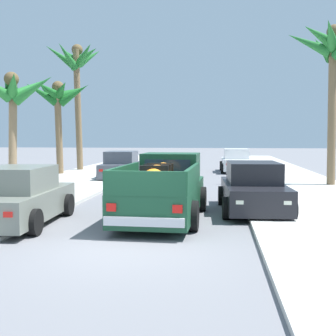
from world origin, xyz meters
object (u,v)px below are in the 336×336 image
object	(u,v)px
pickup_truck	(164,190)
palm_tree_left_fore	(12,93)
palm_tree_left_mid	(58,98)
palm_tree_right_mid	(332,52)
car_left_near	(19,198)
car_right_near	(253,189)
car_left_mid	(236,161)
palm_tree_right_fore	(77,68)
car_right_mid	(122,166)

from	to	relation	value
pickup_truck	palm_tree_left_fore	distance (m)	11.41
pickup_truck	palm_tree_left_fore	xyz separation A→B (m)	(-8.06, 7.26, 3.52)
palm_tree_left_mid	palm_tree_right_mid	bearing A→B (deg)	-15.88
car_left_near	palm_tree_left_mid	bearing A→B (deg)	106.67
palm_tree_right_mid	car_right_near	bearing A→B (deg)	-119.49
car_left_near	car_right_near	bearing A→B (deg)	22.91
car_left_mid	pickup_truck	bearing A→B (deg)	-99.35
car_right_near	car_left_mid	bearing A→B (deg)	89.65
palm_tree_right_fore	pickup_truck	bearing A→B (deg)	-63.80
car_right_mid	palm_tree_left_mid	xyz separation A→B (m)	(-4.20, 1.80, 3.89)
car_left_near	car_right_near	xyz separation A→B (m)	(6.32, 2.67, 0.00)
car_left_near	car_left_mid	size ratio (longest dim) A/B	1.01
car_right_near	palm_tree_right_fore	xyz separation A→B (m)	(-10.31, 14.24, 6.06)
car_left_mid	palm_tree_left_fore	distance (m)	14.62
palm_tree_left_fore	palm_tree_right_fore	xyz separation A→B (m)	(0.37, 8.37, 2.43)
palm_tree_left_mid	palm_tree_right_mid	world-z (taller)	palm_tree_right_mid
pickup_truck	car_left_near	world-z (taller)	pickup_truck
palm_tree_right_fore	palm_tree_right_mid	world-z (taller)	palm_tree_right_fore
car_right_mid	car_left_mid	bearing A→B (deg)	41.38
car_left_mid	palm_tree_left_fore	size ratio (longest dim) A/B	0.80
pickup_truck	car_right_mid	bearing A→B (deg)	108.70
pickup_truck	car_left_near	bearing A→B (deg)	-160.85
car_left_near	palm_tree_left_fore	xyz separation A→B (m)	(-4.36, 8.54, 3.63)
pickup_truck	palm_tree_left_mid	world-z (taller)	palm_tree_left_mid
car_left_near	car_right_near	size ratio (longest dim) A/B	1.00
car_right_mid	car_right_near	bearing A→B (deg)	-56.37
car_right_near	palm_tree_right_mid	size ratio (longest dim) A/B	0.58
car_left_near	car_right_mid	distance (m)	12.12
palm_tree_left_mid	car_left_mid	bearing A→B (deg)	19.85
palm_tree_right_fore	car_right_mid	bearing A→B (deg)	-50.01
palm_tree_left_mid	palm_tree_right_mid	xyz separation A→B (m)	(14.51, -4.13, 1.54)
pickup_truck	palm_tree_right_mid	distance (m)	12.03
palm_tree_right_fore	palm_tree_right_mid	bearing A→B (deg)	-26.43
palm_tree_right_fore	palm_tree_right_mid	xyz separation A→B (m)	(14.33, -7.12, -0.63)
car_right_mid	palm_tree_right_mid	world-z (taller)	palm_tree_right_mid
palm_tree_left_fore	palm_tree_right_fore	bearing A→B (deg)	87.45
car_left_near	palm_tree_right_mid	size ratio (longest dim) A/B	0.58
palm_tree_left_mid	palm_tree_right_mid	size ratio (longest dim) A/B	0.76
car_right_mid	palm_tree_left_mid	distance (m)	6.00
palm_tree_right_mid	palm_tree_left_mid	bearing A→B (deg)	164.12
car_left_mid	car_right_mid	size ratio (longest dim) A/B	1.00
car_right_mid	palm_tree_right_fore	world-z (taller)	palm_tree_right_fore
pickup_truck	car_right_mid	xyz separation A→B (m)	(-3.67, 10.83, -0.10)
palm_tree_left_fore	palm_tree_right_fore	size ratio (longest dim) A/B	0.64
car_left_mid	palm_tree_right_mid	world-z (taller)	palm_tree_right_mid
palm_tree_right_mid	palm_tree_left_fore	bearing A→B (deg)	-175.15
car_left_near	car_right_mid	world-z (taller)	same
car_left_near	palm_tree_left_fore	distance (m)	10.25
palm_tree_left_fore	palm_tree_right_fore	world-z (taller)	palm_tree_right_fore
pickup_truck	car_left_near	distance (m)	3.92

